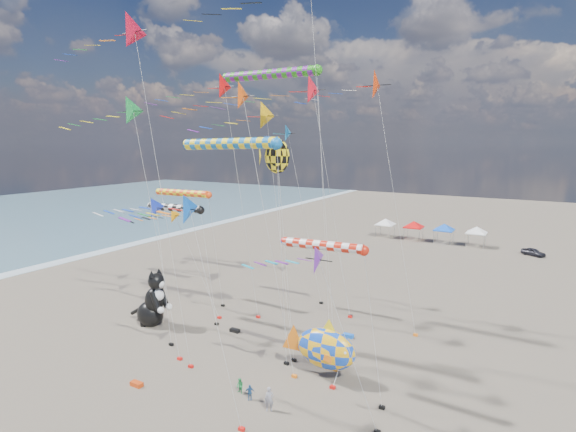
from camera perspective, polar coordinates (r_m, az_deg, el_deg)
The scene contains 29 objects.
delta_kite_0 at distance 36.20m, azimuth -19.10°, elevation 12.16°, with size 11.14×2.30×20.14m.
delta_kite_1 at distance 39.75m, azimuth -19.66°, elevation 0.49°, with size 10.79×1.94×12.19m.
delta_kite_2 at distance 27.26m, azimuth -14.27°, elevation 0.22°, with size 10.05×1.99×13.72m.
delta_kite_4 at distance 32.19m, azimuth -6.03°, elevation 14.25°, with size 10.73×2.06×20.75m.
delta_kite_5 at distance 47.33m, azimuth -1.64°, elevation 10.07°, with size 11.65×1.94×18.53m.
delta_kite_6 at distance 36.11m, azimuth -19.44°, elevation 21.15°, with size 13.27×2.76×25.92m.
delta_kite_7 at distance 40.03m, azimuth 10.15°, elevation 16.02°, with size 12.50×2.79×22.95m.
delta_kite_8 at distance 38.52m, azimuth -4.06°, elevation 12.41°, with size 11.07×2.62×20.22m.
delta_kite_9 at distance 26.66m, azimuth 2.95°, elevation -5.87°, with size 9.05×1.92×10.87m.
delta_kite_10 at distance 45.68m, azimuth -14.75°, elevation -0.37°, with size 11.10×1.62×10.37m.
delta_kite_11 at distance 43.23m, azimuth 3.09°, elevation 15.39°, with size 14.91×2.83×22.83m.
delta_kite_12 at distance 43.77m, azimuth -9.16°, elevation 15.65°, with size 13.28×2.52×23.03m.
windsock_0 at distance 42.41m, azimuth -1.87°, elevation 17.50°, with size 11.44×0.94×23.14m.
windsock_1 at distance 47.66m, azimuth -13.01°, elevation 2.77°, with size 8.80×0.73×11.76m.
windsock_2 at distance 34.99m, azimuth -6.79°, elevation 9.03°, with size 10.09×0.90×16.94m.
windsock_3 at distance 28.80m, azimuth 4.92°, elevation -3.95°, with size 7.39×0.67×10.40m.
windsock_4 at distance 44.29m, azimuth 3.07°, elevation -3.53°, with size 7.80×0.62×7.09m.
windsock_5 at distance 42.89m, azimuth -13.85°, elevation 0.91°, with size 7.99×0.74×10.93m.
angelfish_kite at distance 34.47m, azimuth -1.71°, elevation 7.42°, with size 3.74×3.02×16.88m.
cat_inflatable at distance 43.30m, azimuth -16.92°, elevation -9.80°, with size 3.98×1.99×5.37m, color black, non-canonical shape.
fish_inflatable at distance 33.06m, azimuth 4.76°, elevation -16.42°, with size 5.90×2.09×4.50m.
person_adult at distance 30.22m, azimuth -2.39°, elevation -22.23°, with size 0.57×0.37×1.56m, color gray.
child_green at distance 32.17m, azimuth -6.11°, elevation -20.67°, with size 0.51×0.40×1.06m, color #249148.
child_blue at distance 31.47m, azimuth -4.89°, elevation -21.39°, with size 0.62×0.26×1.05m, color #24558F.
kite_bag_0 at distance 40.29m, azimuth 7.65°, elevation -14.83°, with size 0.90×0.44×0.30m, color blue.
kite_bag_1 at distance 41.22m, azimuth -6.76°, elevation -14.23°, with size 0.90×0.44×0.30m, color black.
kite_bag_3 at distance 34.60m, azimuth -18.67°, elevation -19.56°, with size 0.90×0.44×0.30m, color red.
tent_row at distance 78.95m, azimuth 17.45°, elevation -0.88°, with size 19.20×4.20×3.80m.
parked_car at distance 75.71m, azimuth 28.71°, elevation -4.03°, with size 1.35×3.36×1.14m, color #26262D.
Camera 1 is at (18.19, -15.99, 16.61)m, focal length 28.00 mm.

